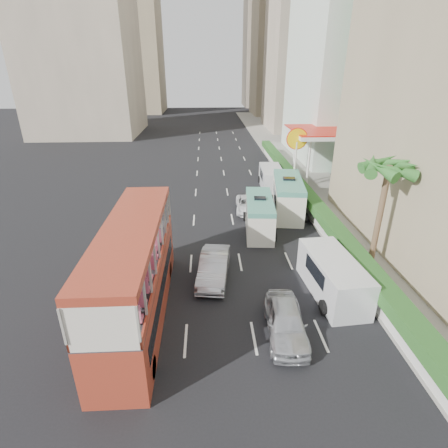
{
  "coord_description": "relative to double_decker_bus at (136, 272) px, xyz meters",
  "views": [
    {
      "loc": [
        -2.46,
        -14.66,
        11.63
      ],
      "look_at": [
        -1.5,
        4.0,
        3.2
      ],
      "focal_mm": 28.0,
      "sensor_mm": 36.0,
      "label": 1
    }
  ],
  "objects": [
    {
      "name": "kerb_wall",
      "position": [
        12.2,
        14.0,
        -1.85
      ],
      "size": [
        0.3,
        44.0,
        1.0
      ],
      "primitive_type": "cube",
      "color": "silver",
      "rests_on": "sidewalk"
    },
    {
      "name": "tower_far_a",
      "position": [
        23.0,
        82.0,
        19.47
      ],
      "size": [
        14.0,
        14.0,
        44.0
      ],
      "primitive_type": "cube",
      "color": "tan",
      "rests_on": "ground"
    },
    {
      "name": "tower_left_b",
      "position": [
        -16.0,
        90.0,
        20.47
      ],
      "size": [
        16.0,
        16.0,
        46.0
      ],
      "primitive_type": "cube",
      "color": "tan",
      "rests_on": "ground"
    },
    {
      "name": "van_asset",
      "position": [
        7.06,
        13.85,
        -2.53
      ],
      "size": [
        2.21,
        4.31,
        1.17
      ],
      "primitive_type": "imported",
      "rotation": [
        0.0,
        0.0,
        -0.07
      ],
      "color": "silver",
      "rests_on": "ground"
    },
    {
      "name": "panel_van_far",
      "position": [
        10.27,
        20.21,
        -1.49
      ],
      "size": [
        2.33,
        5.3,
        2.08
      ],
      "primitive_type": "cube",
      "rotation": [
        0.0,
        0.0,
        -0.05
      ],
      "color": "silver",
      "rests_on": "ground"
    },
    {
      "name": "ground_plane",
      "position": [
        6.0,
        0.0,
        -2.53
      ],
      "size": [
        200.0,
        200.0,
        0.0
      ],
      "primitive_type": "plane",
      "color": "black",
      "rests_on": "ground"
    },
    {
      "name": "tower_far_b",
      "position": [
        23.0,
        104.0,
        17.47
      ],
      "size": [
        14.0,
        14.0,
        40.0
      ],
      "primitive_type": "cube",
      "color": "#B5A48E",
      "rests_on": "ground"
    },
    {
      "name": "car_silver_lane_a",
      "position": [
        3.85,
        3.19,
        -2.53
      ],
      "size": [
        2.23,
        4.85,
        1.54
      ],
      "primitive_type": "imported",
      "rotation": [
        0.0,
        0.0,
        -0.13
      ],
      "color": "#B7B9BE",
      "rests_on": "ground"
    },
    {
      "name": "double_decker_bus",
      "position": [
        0.0,
        0.0,
        0.0
      ],
      "size": [
        2.5,
        11.0,
        5.06
      ],
      "primitive_type": "cube",
      "color": "#A13521",
      "rests_on": "ground"
    },
    {
      "name": "minibus_near",
      "position": [
        7.5,
        9.78,
        -1.24
      ],
      "size": [
        2.43,
        5.96,
        2.58
      ],
      "primitive_type": "cube",
      "rotation": [
        0.0,
        0.0,
        -0.09
      ],
      "color": "silver",
      "rests_on": "ground"
    },
    {
      "name": "minibus_far",
      "position": [
        10.45,
        13.29,
        -1.04
      ],
      "size": [
        3.14,
        6.95,
        2.97
      ],
      "primitive_type": "cube",
      "rotation": [
        0.0,
        0.0,
        -0.14
      ],
      "color": "silver",
      "rests_on": "ground"
    },
    {
      "name": "car_silver_lane_b",
      "position": [
        7.1,
        -1.82,
        -2.53
      ],
      "size": [
        2.05,
        4.53,
        1.51
      ],
      "primitive_type": "imported",
      "rotation": [
        0.0,
        0.0,
        -0.06
      ],
      "color": "#B7B9BE",
      "rests_on": "ground"
    },
    {
      "name": "sidewalk",
      "position": [
        15.0,
        25.0,
        -2.44
      ],
      "size": [
        6.0,
        120.0,
        0.18
      ],
      "primitive_type": "cube",
      "color": "#99968C",
      "rests_on": "ground"
    },
    {
      "name": "palm_tree",
      "position": [
        13.8,
        4.0,
        0.85
      ],
      "size": [
        0.36,
        0.36,
        6.4
      ],
      "primitive_type": "cylinder",
      "color": "brown",
      "rests_on": "sidewalk"
    },
    {
      "name": "hedge",
      "position": [
        12.2,
        14.0,
        -1.0
      ],
      "size": [
        1.1,
        44.0,
        0.7
      ],
      "primitive_type": "cube",
      "color": "#2D6626",
      "rests_on": "kerb_wall"
    },
    {
      "name": "shell_station",
      "position": [
        16.0,
        23.0,
        0.22
      ],
      "size": [
        6.5,
        8.0,
        5.5
      ],
      "primitive_type": "cube",
      "color": "silver",
      "rests_on": "ground"
    },
    {
      "name": "panel_van_near",
      "position": [
        10.36,
        1.32,
        -1.45
      ],
      "size": [
        2.63,
        5.59,
        2.17
      ],
      "primitive_type": "cube",
      "rotation": [
        0.0,
        0.0,
        0.09
      ],
      "color": "silver",
      "rests_on": "ground"
    }
  ]
}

